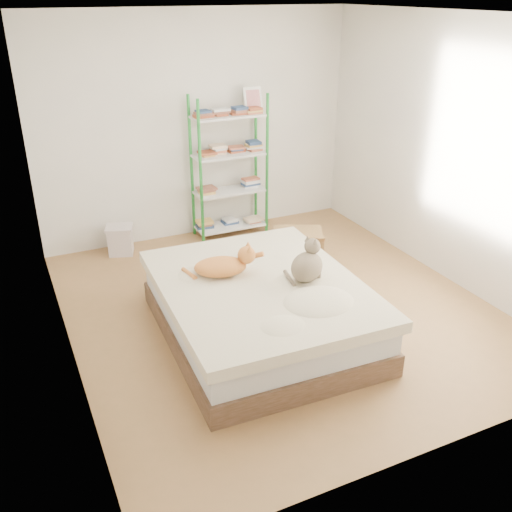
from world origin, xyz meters
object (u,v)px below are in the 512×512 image
grey_cat (307,261)px  cardboard_box (298,247)px  orange_cat (220,264)px  white_bin (120,240)px  shelf_unit (230,165)px  bed (260,309)px

grey_cat → cardboard_box: bearing=-48.6°
orange_cat → cardboard_box: (1.25, 0.87, -0.44)m
orange_cat → white_bin: size_ratio=1.50×
grey_cat → shelf_unit: (0.29, 2.37, 0.16)m
grey_cat → white_bin: bearing=2.9°
bed → shelf_unit: shelf_unit is taller
shelf_unit → white_bin: 1.55m
orange_cat → shelf_unit: size_ratio=0.31×
bed → white_bin: (-0.72, 2.21, -0.09)m
grey_cat → cardboard_box: 1.50m
shelf_unit → white_bin: shelf_unit is taller
cardboard_box → white_bin: bearing=173.7°
orange_cat → grey_cat: bearing=-15.9°
grey_cat → white_bin: size_ratio=1.04×
orange_cat → shelf_unit: 2.19m
bed → cardboard_box: bearing=50.7°
bed → grey_cat: bearing=-17.1°
bed → white_bin: bearing=110.3°
shelf_unit → grey_cat: bearing=-96.9°
bed → shelf_unit: (0.66, 2.24, 0.61)m
grey_cat → white_bin: 2.64m
white_bin → bed: bearing=-71.9°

